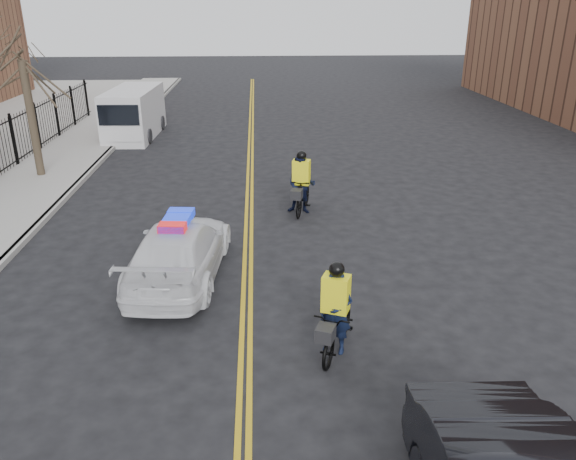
% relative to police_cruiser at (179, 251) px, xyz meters
% --- Properties ---
extents(ground, '(120.00, 120.00, 0.00)m').
position_rel_police_cruiser_xyz_m(ground, '(1.55, -1.70, -0.68)').
color(ground, black).
rests_on(ground, ground).
extents(center_line_left, '(0.10, 60.00, 0.01)m').
position_rel_police_cruiser_xyz_m(center_line_left, '(1.47, 6.30, -0.68)').
color(center_line_left, gold).
rests_on(center_line_left, ground).
extents(center_line_right, '(0.10, 60.00, 0.01)m').
position_rel_police_cruiser_xyz_m(center_line_right, '(1.63, 6.30, -0.68)').
color(center_line_right, gold).
rests_on(center_line_right, ground).
extents(sidewalk, '(3.00, 60.00, 0.15)m').
position_rel_police_cruiser_xyz_m(sidewalk, '(-5.95, 6.30, -0.61)').
color(sidewalk, '#999791').
rests_on(sidewalk, ground).
extents(curb, '(0.20, 60.00, 0.15)m').
position_rel_police_cruiser_xyz_m(curb, '(-4.45, 6.30, -0.61)').
color(curb, '#999791').
rests_on(curb, ground).
extents(street_tree, '(3.20, 3.20, 4.80)m').
position_rel_police_cruiser_xyz_m(street_tree, '(-6.05, 8.30, 2.85)').
color(street_tree, '#372C20').
rests_on(street_tree, sidewalk).
extents(police_cruiser, '(2.31, 4.81, 1.51)m').
position_rel_police_cruiser_xyz_m(police_cruiser, '(0.00, 0.00, 0.00)').
color(police_cruiser, white).
rests_on(police_cruiser, ground).
extents(cargo_van, '(2.21, 5.38, 2.22)m').
position_rel_police_cruiser_xyz_m(cargo_van, '(-3.96, 14.98, 0.40)').
color(cargo_van, silver).
rests_on(cargo_van, ground).
extents(cyclist_near, '(1.29, 1.93, 1.80)m').
position_rel_police_cruiser_xyz_m(cyclist_near, '(3.18, -3.16, -0.06)').
color(cyclist_near, black).
rests_on(cyclist_near, ground).
extents(cyclist_far, '(1.03, 1.97, 1.92)m').
position_rel_police_cruiser_xyz_m(cyclist_far, '(3.13, 4.21, 0.08)').
color(cyclist_far, black).
rests_on(cyclist_far, ground).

